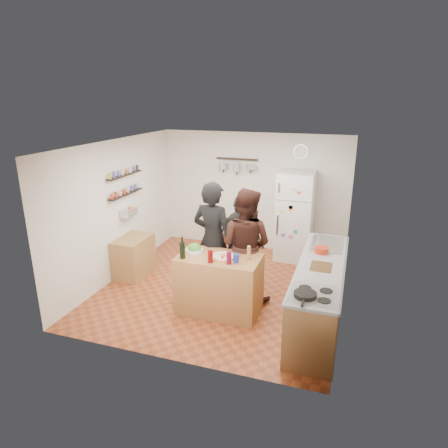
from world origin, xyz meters
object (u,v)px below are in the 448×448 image
(prep_island, at_px, (219,284))
(person_left, at_px, (213,240))
(person_back, at_px, (241,240))
(side_table, at_px, (134,256))
(counter_run, at_px, (319,294))
(red_bowl, at_px, (322,250))
(salt_canister, at_px, (236,258))
(wall_clock, at_px, (301,152))
(salad_bowl, at_px, (195,251))
(wine_bottle, at_px, (182,250))
(fridge, at_px, (295,216))
(skillet, at_px, (305,295))
(pepper_mill, at_px, (249,254))
(person_center, at_px, (245,245))

(prep_island, xyz_separation_m, person_left, (-0.27, 0.48, 0.52))
(person_back, relative_size, side_table, 2.03)
(person_back, xyz_separation_m, counter_run, (1.46, -0.86, -0.36))
(red_bowl, relative_size, side_table, 0.27)
(salt_canister, height_order, wall_clock, wall_clock)
(salad_bowl, relative_size, side_table, 0.33)
(salt_canister, bearing_deg, counter_run, 14.18)
(wine_bottle, height_order, fridge, fridge)
(person_back, bearing_deg, skillet, 146.88)
(counter_run, bearing_deg, fridge, 108.06)
(salad_bowl, distance_m, side_table, 1.76)
(side_table, bearing_deg, person_back, 8.79)
(person_left, distance_m, counter_run, 1.87)
(pepper_mill, distance_m, red_bowl, 1.16)
(person_center, height_order, skillet, person_center)
(red_bowl, bearing_deg, salt_canister, -146.86)
(prep_island, relative_size, person_back, 0.77)
(red_bowl, bearing_deg, skillet, -91.92)
(pepper_mill, xyz_separation_m, person_back, (-0.41, 0.99, -0.18))
(wine_bottle, relative_size, salt_canister, 1.88)
(person_center, xyz_separation_m, counter_run, (1.24, -0.35, -0.49))
(skillet, bearing_deg, side_table, 154.54)
(prep_island, distance_m, side_table, 2.08)
(prep_island, distance_m, skillet, 1.71)
(wall_clock, bearing_deg, person_center, -102.16)
(person_center, xyz_separation_m, skillet, (1.14, -1.39, 0.01))
(salad_bowl, bearing_deg, person_center, 35.50)
(salad_bowl, xyz_separation_m, counter_run, (1.92, 0.13, -0.49))
(wine_bottle, xyz_separation_m, person_center, (0.76, 0.75, -0.10))
(salad_bowl, distance_m, fridge, 2.70)
(salt_canister, height_order, side_table, salt_canister)
(person_center, xyz_separation_m, person_back, (-0.22, 0.50, -0.12))
(pepper_mill, bearing_deg, person_center, 111.62)
(salad_bowl, height_order, person_back, person_back)
(wine_bottle, height_order, salt_canister, wine_bottle)
(person_left, xyz_separation_m, red_bowl, (1.72, 0.15, -0.01))
(counter_run, distance_m, red_bowl, 0.68)
(person_back, bearing_deg, salt_canister, 123.82)
(salt_canister, distance_m, person_back, 1.20)
(salad_bowl, height_order, skillet, skillet)
(salt_canister, relative_size, side_table, 0.16)
(pepper_mill, distance_m, skillet, 1.31)
(prep_island, xyz_separation_m, skillet, (1.40, -0.86, 0.49))
(salad_bowl, distance_m, counter_run, 1.98)
(salt_canister, bearing_deg, salad_bowl, 166.72)
(salad_bowl, height_order, pepper_mill, pepper_mill)
(person_left, bearing_deg, fridge, -107.41)
(red_bowl, bearing_deg, prep_island, -156.49)
(person_center, bearing_deg, pepper_mill, 122.16)
(pepper_mill, distance_m, person_back, 1.08)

